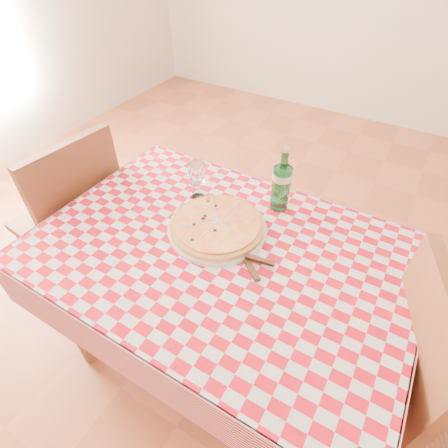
{
  "coord_description": "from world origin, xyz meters",
  "views": [
    {
      "loc": [
        0.44,
        -0.72,
        1.64
      ],
      "look_at": [
        -0.02,
        0.06,
        0.82
      ],
      "focal_mm": 28.0,
      "sensor_mm": 36.0,
      "label": 1
    }
  ],
  "objects_px": {
    "chair_far": "(75,214)",
    "wine_glass": "(197,181)",
    "chair_near": "(434,380)",
    "water_bottle": "(282,179)",
    "pizza_plate": "(217,225)",
    "dining_table": "(220,267)"
  },
  "relations": [
    {
      "from": "dining_table",
      "to": "wine_glass",
      "type": "distance_m",
      "value": 0.35
    },
    {
      "from": "chair_far",
      "to": "pizza_plate",
      "type": "relative_size",
      "value": 2.62
    },
    {
      "from": "pizza_plate",
      "to": "water_bottle",
      "type": "height_order",
      "value": "water_bottle"
    },
    {
      "from": "water_bottle",
      "to": "pizza_plate",
      "type": "bearing_deg",
      "value": -120.25
    },
    {
      "from": "chair_near",
      "to": "wine_glass",
      "type": "relative_size",
      "value": 5.94
    },
    {
      "from": "dining_table",
      "to": "chair_far",
      "type": "xyz_separation_m",
      "value": [
        -0.82,
        0.02,
        -0.11
      ]
    },
    {
      "from": "water_bottle",
      "to": "dining_table",
      "type": "bearing_deg",
      "value": -104.16
    },
    {
      "from": "chair_near",
      "to": "water_bottle",
      "type": "xyz_separation_m",
      "value": [
        -0.68,
        0.29,
        0.34
      ]
    },
    {
      "from": "chair_near",
      "to": "wine_glass",
      "type": "distance_m",
      "value": 1.04
    },
    {
      "from": "chair_near",
      "to": "wine_glass",
      "type": "bearing_deg",
      "value": 150.53
    },
    {
      "from": "chair_far",
      "to": "wine_glass",
      "type": "xyz_separation_m",
      "value": [
        0.6,
        0.19,
        0.29
      ]
    },
    {
      "from": "dining_table",
      "to": "water_bottle",
      "type": "distance_m",
      "value": 0.4
    },
    {
      "from": "pizza_plate",
      "to": "chair_far",
      "type": "bearing_deg",
      "value": -175.35
    },
    {
      "from": "chair_far",
      "to": "water_bottle",
      "type": "xyz_separation_m",
      "value": [
        0.9,
        0.3,
        0.34
      ]
    },
    {
      "from": "chair_far",
      "to": "water_bottle",
      "type": "height_order",
      "value": "water_bottle"
    },
    {
      "from": "dining_table",
      "to": "chair_near",
      "type": "height_order",
      "value": "chair_near"
    },
    {
      "from": "chair_near",
      "to": "pizza_plate",
      "type": "height_order",
      "value": "chair_near"
    },
    {
      "from": "wine_glass",
      "to": "chair_near",
      "type": "bearing_deg",
      "value": -10.16
    },
    {
      "from": "chair_far",
      "to": "wine_glass",
      "type": "distance_m",
      "value": 0.69
    },
    {
      "from": "chair_near",
      "to": "pizza_plate",
      "type": "xyz_separation_m",
      "value": [
        -0.82,
        0.05,
        0.23
      ]
    },
    {
      "from": "chair_far",
      "to": "chair_near",
      "type": "bearing_deg",
      "value": -174.76
    },
    {
      "from": "chair_near",
      "to": "chair_far",
      "type": "distance_m",
      "value": 1.58
    }
  ]
}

